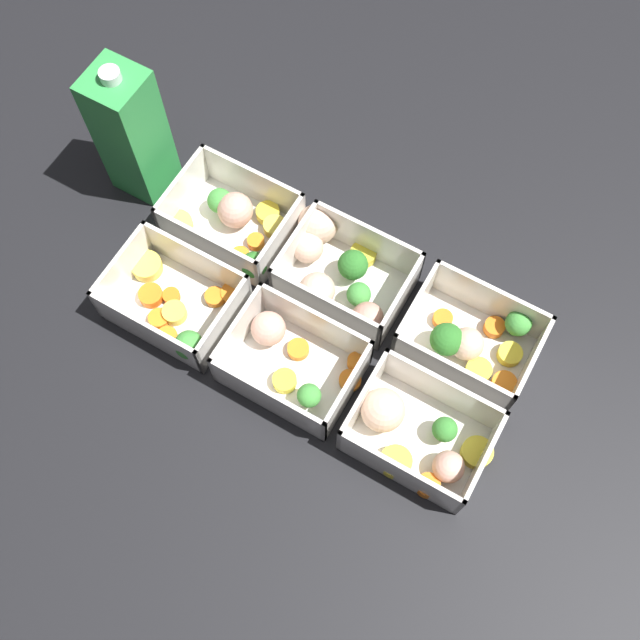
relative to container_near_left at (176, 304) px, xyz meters
The scene contains 8 objects.
ground_plane 0.18m from the container_near_left, 22.57° to the left, with size 4.00×4.00×0.00m, color black.
container_near_left is the anchor object (origin of this frame).
container_near_center 0.16m from the container_near_left, ahead, with size 0.16×0.11×0.06m.
container_near_right 0.32m from the container_near_left, ahead, with size 0.17×0.12×0.06m.
container_far_left 0.13m from the container_near_left, 90.10° to the left, with size 0.17×0.12×0.06m.
container_far_center 0.20m from the container_near_left, 43.01° to the left, with size 0.17×0.14×0.06m.
container_far_right 0.36m from the container_near_left, 21.71° to the left, with size 0.16×0.13×0.06m.
juice_carton 0.22m from the container_near_left, 135.76° to the left, with size 0.07×0.07×0.20m.
Camera 1 is at (0.18, -0.31, 0.84)m, focal length 42.00 mm.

